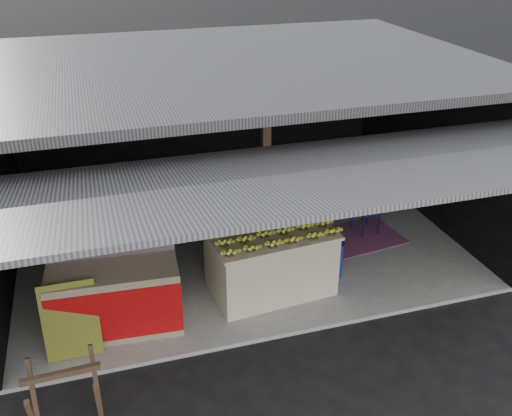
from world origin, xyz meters
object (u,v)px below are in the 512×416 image
object	(u,v)px
water_barrel	(330,260)
white_crate	(262,234)
neighbor_stall	(115,295)
sawhorse	(65,393)
banana_table	(271,261)
plastic_chair	(364,204)

from	to	relation	value
water_barrel	white_crate	bearing A→B (deg)	138.88
white_crate	water_barrel	bearing A→B (deg)	-45.24
neighbor_stall	water_barrel	bearing A→B (deg)	9.66
neighbor_stall	sawhorse	world-z (taller)	neighbor_stall
white_crate	banana_table	bearing A→B (deg)	-103.05
neighbor_stall	sawhorse	xyz separation A→B (m)	(-0.63, -1.46, -0.07)
water_barrel	plastic_chair	world-z (taller)	plastic_chair
white_crate	water_barrel	xyz separation A→B (m)	(0.83, -0.72, -0.18)
plastic_chair	water_barrel	bearing A→B (deg)	-142.96
sawhorse	plastic_chair	xyz separation A→B (m)	(4.82, 2.88, 0.06)
sawhorse	white_crate	bearing A→B (deg)	38.34
water_barrel	plastic_chair	distance (m)	1.56
sawhorse	water_barrel	bearing A→B (deg)	23.07
banana_table	water_barrel	distance (m)	0.98
white_crate	water_barrel	size ratio (longest dim) A/B	1.69
banana_table	white_crate	distance (m)	0.81
white_crate	neighbor_stall	xyz separation A→B (m)	(-2.27, -1.04, 0.05)
water_barrel	banana_table	bearing A→B (deg)	-175.40
white_crate	neighbor_stall	size ratio (longest dim) A/B	0.54
banana_table	sawhorse	xyz separation A→B (m)	(-2.78, -1.70, -0.05)
white_crate	plastic_chair	size ratio (longest dim) A/B	1.09
neighbor_stall	plastic_chair	size ratio (longest dim) A/B	2.01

